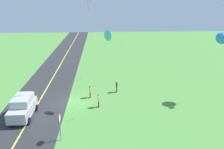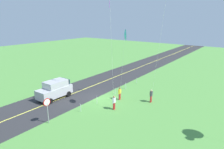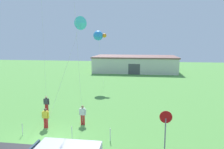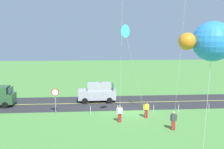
{
  "view_description": "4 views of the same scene",
  "coord_description": "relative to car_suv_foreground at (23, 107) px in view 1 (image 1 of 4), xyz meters",
  "views": [
    {
      "loc": [
        24.6,
        3.38,
        11.79
      ],
      "look_at": [
        2.91,
        4.69,
        4.39
      ],
      "focal_mm": 35.48,
      "sensor_mm": 36.0,
      "label": 1
    },
    {
      "loc": [
        17.76,
        14.86,
        9.69
      ],
      "look_at": [
        2.72,
        3.78,
        4.38
      ],
      "focal_mm": 31.55,
      "sensor_mm": 36.0,
      "label": 2
    },
    {
      "loc": [
        6.19,
        -12.5,
        6.64
      ],
      "look_at": [
        3.91,
        3.74,
        4.1
      ],
      "focal_mm": 33.61,
      "sensor_mm": 36.0,
      "label": 3
    },
    {
      "loc": [
        4.21,
        26.65,
        7.74
      ],
      "look_at": [
        2.2,
        2.35,
        4.26
      ],
      "focal_mm": 43.1,
      "sensor_mm": 36.0,
      "label": 4
    }
  ],
  "objects": [
    {
      "name": "fence_post_1",
      "position": [
        -8.09,
        5.37,
        -0.7
      ],
      "size": [
        0.05,
        0.05,
        0.9
      ],
      "primitive_type": "cylinder",
      "color": "silver",
      "rests_on": "ground"
    },
    {
      "name": "asphalt_road",
      "position": [
        -3.34,
        0.67,
        -1.15
      ],
      "size": [
        120.0,
        7.0,
        0.0
      ],
      "primitive_type": "cube",
      "color": "#2D2D30",
      "rests_on": "ground"
    },
    {
      "name": "car_suv_foreground",
      "position": [
        0.0,
        0.0,
        0.0
      ],
      "size": [
        4.4,
        2.12,
        2.24
      ],
      "color": "#B7B7BC",
      "rests_on": "ground"
    },
    {
      "name": "fence_post_3",
      "position": [
        -1.81,
        5.37,
        -0.7
      ],
      "size": [
        0.05,
        0.05,
        0.9
      ],
      "primitive_type": "cylinder",
      "color": "silver",
      "rests_on": "ground"
    },
    {
      "name": "kite_green_far",
      "position": [
        -3.31,
        22.27,
        6.41
      ],
      "size": [
        1.9,
        1.53,
        8.27
      ],
      "color": "silver",
      "rests_on": "ground"
    },
    {
      "name": "stop_sign",
      "position": [
        4.39,
        4.58,
        0.65
      ],
      "size": [
        0.76,
        0.08,
        2.56
      ],
      "color": "gray",
      "rests_on": "ground"
    },
    {
      "name": "kite_blue_mid",
      "position": [
        -2.04,
        8.95,
        6.98
      ],
      "size": [
        2.86,
        2.56,
        8.71
      ],
      "color": "silver",
      "rests_on": "ground"
    },
    {
      "name": "person_child_watcher",
      "position": [
        -1.75,
        7.91,
        -0.29
      ],
      "size": [
        0.58,
        0.22,
        1.6
      ],
      "rotation": [
        0.0,
        0.0,
        0.62
      ],
      "color": "red",
      "rests_on": "ground"
    },
    {
      "name": "fence_post_4",
      "position": [
        0.87,
        5.37,
        -0.7
      ],
      "size": [
        0.05,
        0.05,
        0.9
      ],
      "primitive_type": "cylinder",
      "color": "silver",
      "rests_on": "ground"
    },
    {
      "name": "person_adult_companion",
      "position": [
        -4.42,
        6.84,
        -0.29
      ],
      "size": [
        0.58,
        0.22,
        1.6
      ],
      "rotation": [
        0.0,
        0.0,
        4.95
      ],
      "color": "red",
      "rests_on": "ground"
    },
    {
      "name": "ground_plane",
      "position": [
        -3.34,
        4.67,
        -1.2
      ],
      "size": [
        120.0,
        120.0,
        0.1
      ],
      "primitive_type": "cube",
      "color": "#549342"
    },
    {
      "name": "road_centre_stripe",
      "position": [
        -3.34,
        0.67,
        -1.15
      ],
      "size": [
        120.0,
        0.16,
        0.0
      ],
      "primitive_type": "cube",
      "color": "#E5E04C",
      "rests_on": "asphalt_road"
    },
    {
      "name": "fence_post_0",
      "position": [
        -11.29,
        5.37,
        -0.7
      ],
      "size": [
        0.05,
        0.05,
        0.9
      ],
      "primitive_type": "cylinder",
      "color": "silver",
      "rests_on": "ground"
    },
    {
      "name": "fence_post_2",
      "position": [
        -5.5,
        5.37,
        -0.7
      ],
      "size": [
        0.05,
        0.05,
        0.9
      ],
      "primitive_type": "cylinder",
      "color": "silver",
      "rests_on": "ground"
    },
    {
      "name": "person_adult_near",
      "position": [
        -5.98,
        10.32,
        -0.29
      ],
      "size": [
        0.58,
        0.22,
        1.6
      ],
      "rotation": [
        0.0,
        0.0,
        2.15
      ],
      "color": "red",
      "rests_on": "ground"
    }
  ]
}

